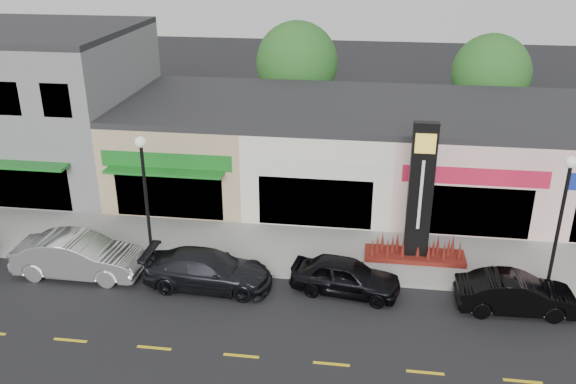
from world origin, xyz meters
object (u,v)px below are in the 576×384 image
(car_black_conv, at_px, (516,294))
(car_dark_sedan, at_px, (208,270))
(car_white_van, at_px, (78,256))
(car_black_sedan, at_px, (345,276))
(lamp_west_near, at_px, (145,187))
(lamp_east_near, at_px, (562,211))
(pylon_sign, at_px, (418,213))

(car_black_conv, bearing_deg, car_dark_sedan, 87.72)
(car_white_van, xyz_separation_m, car_black_conv, (17.06, -0.21, -0.14))
(car_dark_sedan, bearing_deg, car_black_sedan, -85.02)
(lamp_west_near, xyz_separation_m, car_white_van, (-2.59, -1.30, -2.62))
(lamp_west_near, distance_m, car_black_sedan, 8.72)
(lamp_east_near, bearing_deg, car_white_van, -175.99)
(pylon_sign, relative_size, car_black_conv, 1.39)
(lamp_west_near, relative_size, car_dark_sedan, 1.08)
(lamp_west_near, height_order, lamp_east_near, same)
(pylon_sign, xyz_separation_m, car_white_van, (-13.59, -3.00, -1.42))
(car_dark_sedan, distance_m, car_black_sedan, 5.38)
(car_white_van, relative_size, car_black_conv, 1.20)
(car_white_van, bearing_deg, lamp_west_near, -63.33)
(lamp_east_near, distance_m, car_white_van, 18.82)
(lamp_west_near, relative_size, car_black_conv, 1.26)
(car_white_van, xyz_separation_m, car_black_sedan, (10.79, 0.18, -0.14))
(car_white_van, bearing_deg, pylon_sign, -77.57)
(pylon_sign, xyz_separation_m, car_black_sedan, (-2.80, -2.82, -1.56))
(lamp_east_near, xyz_separation_m, car_white_van, (-18.59, -1.30, -2.62))
(car_dark_sedan, height_order, car_black_conv, car_dark_sedan)
(pylon_sign, height_order, car_black_conv, pylon_sign)
(lamp_east_near, relative_size, car_white_van, 1.05)
(lamp_west_near, relative_size, pylon_sign, 0.91)
(lamp_east_near, height_order, car_white_van, lamp_east_near)
(car_white_van, distance_m, car_black_sedan, 10.79)
(pylon_sign, bearing_deg, lamp_east_near, -18.75)
(lamp_west_near, distance_m, lamp_east_near, 16.00)
(lamp_west_near, bearing_deg, lamp_east_near, 0.00)
(lamp_west_near, bearing_deg, car_dark_sedan, -27.10)
(car_black_sedan, bearing_deg, car_white_van, 99.85)
(car_black_sedan, bearing_deg, car_black_conv, -84.66)
(lamp_west_near, height_order, pylon_sign, pylon_sign)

